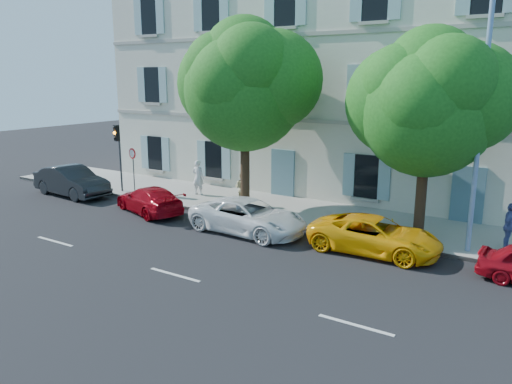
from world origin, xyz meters
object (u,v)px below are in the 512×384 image
Objects in this scene: car_dark_sedan at (72,181)px; car_white_coupe at (248,216)px; pedestrian_a at (198,177)px; tree_right at (428,110)px; pedestrian_c at (509,226)px; car_yellow_supercar at (375,235)px; pedestrian_b at (242,188)px; car_red_coupe at (149,200)px; traffic_light at (118,144)px; tree_left at (245,91)px; road_sign at (133,161)px; street_lamp at (481,111)px.

car_dark_sedan is 0.97× the size of car_white_coupe.
tree_right is at bearing 168.03° from pedestrian_a.
pedestrian_a is at bearing 97.49° from pedestrian_c.
tree_right is at bearing -26.47° from car_yellow_supercar.
car_dark_sedan is 9.26m from pedestrian_b.
car_red_coupe is 1.20× the size of traffic_light.
tree_left reaches higher than traffic_light.
car_yellow_supercar reaches higher than car_red_coupe.
pedestrian_a is (-3.53, 0.94, -4.41)m from tree_left.
pedestrian_c is at bearing 3.33° from traffic_light.
car_red_coupe is 4.33m from pedestrian_b.
car_white_coupe is at bearing 139.80° from pedestrian_a.
car_red_coupe is at bearing -32.93° from road_sign.
traffic_light is 1.48× the size of road_sign.
street_lamp reaches higher than pedestrian_c.
tree_right is at bearing 159.60° from street_lamp.
car_dark_sedan is at bearing 89.25° from car_yellow_supercar.
car_red_coupe is at bearing -25.41° from traffic_light.
pedestrian_a is at bearing -12.62° from pedestrian_b.
tree_left is 0.97× the size of street_lamp.
car_white_coupe is 2.04× the size of road_sign.
street_lamp is at bearing -0.16° from traffic_light.
car_white_coupe is 1.38× the size of traffic_light.
tree_left is at bearing 101.72° from pedestrian_c.
car_white_coupe is 3.08× the size of pedestrian_b.
pedestrian_a is (2.96, 1.60, -0.81)m from road_sign.
pedestrian_c is (11.41, -0.16, 0.04)m from pedestrian_b.
traffic_light is 2.23× the size of pedestrian_b.
tree_left is 11.78m from pedestrian_c.
traffic_light is 1.95× the size of pedestrian_a.
tree_right is at bearing -0.41° from tree_left.
pedestrian_b is at bearing 176.01° from tree_right.
car_yellow_supercar is 2.57× the size of pedestrian_a.
car_dark_sedan is 2.98× the size of pedestrian_b.
car_dark_sedan is at bearing 90.64° from car_white_coupe.
pedestrian_c is (8.98, 2.99, 0.31)m from car_white_coupe.
tree_right reaches higher than traffic_light.
pedestrian_c is at bearing 3.38° from road_sign.
car_dark_sedan is at bearing 107.34° from pedestrian_c.
street_lamp reaches higher than traffic_light.
car_red_coupe is 4.83m from traffic_light.
traffic_light is (-3.94, 1.87, 2.07)m from car_red_coupe.
road_sign is at bearing 21.50° from pedestrian_a.
car_yellow_supercar is (10.46, 0.44, 0.03)m from car_red_coupe.
traffic_light is at bearing -177.60° from tree_right.
car_white_coupe is 0.57× the size of street_lamp.
tree_right is 4.96m from pedestrian_c.
car_dark_sedan is at bearing -166.07° from tree_left.
pedestrian_a is 14.43m from pedestrian_c.
traffic_light reaches higher than road_sign.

